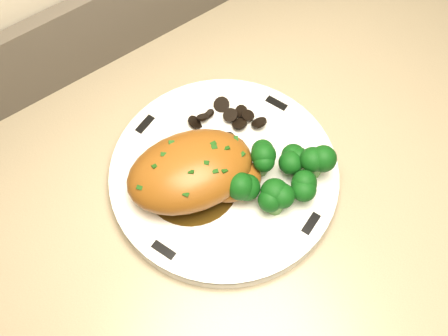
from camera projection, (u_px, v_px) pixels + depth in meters
plate at (224, 175)px, 0.69m from camera, size 0.32×0.32×0.02m
rim_accent_0 at (276, 103)px, 0.73m from camera, size 0.02×0.03×0.00m
rim_accent_1 at (145, 124)px, 0.72m from camera, size 0.03×0.02×0.00m
rim_accent_2 at (164, 250)px, 0.64m from camera, size 0.02×0.03×0.00m
rim_accent_3 at (311, 224)px, 0.65m from camera, size 0.03×0.02×0.00m
gravy_pool at (191, 182)px, 0.68m from camera, size 0.12×0.12×0.00m
chicken_breast at (195, 172)px, 0.65m from camera, size 0.17×0.14×0.06m
mushroom_pile at (229, 124)px, 0.71m from camera, size 0.08×0.06×0.02m
broccoli_florets at (283, 174)px, 0.66m from camera, size 0.11×0.09×0.04m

